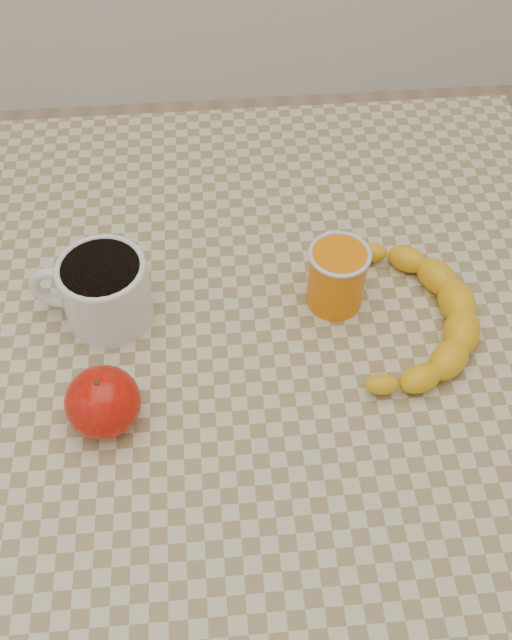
{
  "coord_description": "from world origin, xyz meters",
  "views": [
    {
      "loc": [
        -0.04,
        -0.46,
        1.37
      ],
      "look_at": [
        0.0,
        0.0,
        0.77
      ],
      "focal_mm": 40.0,
      "sensor_mm": 36.0,
      "label": 1
    }
  ],
  "objects": [
    {
      "name": "apple",
      "position": [
        -0.16,
        -0.1,
        0.78
      ],
      "size": [
        0.09,
        0.09,
        0.07
      ],
      "color": "#A80905",
      "rests_on": "table"
    },
    {
      "name": "coffee_mug",
      "position": [
        -0.16,
        0.04,
        0.79
      ],
      "size": [
        0.14,
        0.11,
        0.08
      ],
      "color": "silver",
      "rests_on": "table"
    },
    {
      "name": "orange_juice_glass",
      "position": [
        0.09,
        0.04,
        0.79
      ],
      "size": [
        0.07,
        0.07,
        0.08
      ],
      "color": "orange",
      "rests_on": "table"
    },
    {
      "name": "ground",
      "position": [
        0.0,
        0.0,
        0.0
      ],
      "size": [
        3.0,
        3.0,
        0.0
      ],
      "primitive_type": "plane",
      "color": "tan",
      "rests_on": "ground"
    },
    {
      "name": "table",
      "position": [
        0.0,
        0.0,
        0.66
      ],
      "size": [
        0.8,
        0.8,
        0.75
      ],
      "color": "#C5B68B",
      "rests_on": "ground"
    },
    {
      "name": "banana",
      "position": [
        0.17,
        -0.01,
        0.77
      ],
      "size": [
        0.31,
        0.34,
        0.04
      ],
      "primitive_type": null,
      "rotation": [
        0.0,
        0.0,
        -0.31
      ],
      "color": "yellow",
      "rests_on": "table"
    }
  ]
}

